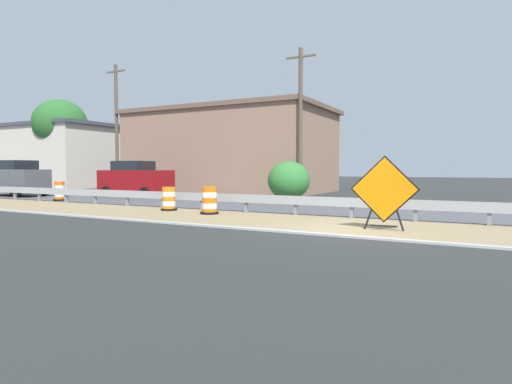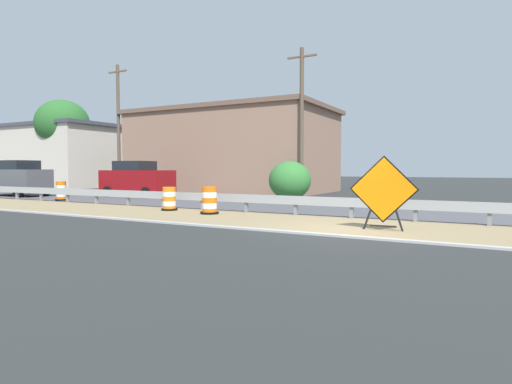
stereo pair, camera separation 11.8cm
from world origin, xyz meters
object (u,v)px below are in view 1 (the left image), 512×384
warning_sign_diamond (384,191)px  traffic_barrel_nearest (209,202)px  utility_pole_mid (117,126)px  traffic_barrel_close (169,200)px  car_mid_far_lane (135,179)px  car_lead_near_lane (15,178)px  utility_pole_near (300,121)px  traffic_barrel_mid (60,192)px

warning_sign_diamond → traffic_barrel_nearest: warning_sign_diamond is taller
traffic_barrel_nearest → utility_pole_mid: bearing=56.3°
traffic_barrel_close → car_mid_far_lane: bearing=51.7°
traffic_barrel_nearest → car_mid_far_lane: 11.49m
car_lead_near_lane → utility_pole_near: bearing=-158.2°
car_mid_far_lane → utility_pole_mid: 7.77m
utility_pole_mid → utility_pole_near: bearing=-90.7°
warning_sign_diamond → utility_pole_mid: (11.39, 21.86, 3.78)m
warning_sign_diamond → car_mid_far_lane: 17.95m
utility_pole_mid → traffic_barrel_close: bearing=-127.0°
warning_sign_diamond → traffic_barrel_mid: 17.86m
traffic_barrel_close → car_lead_near_lane: bearing=79.1°
traffic_barrel_nearest → traffic_barrel_close: traffic_barrel_nearest is taller
traffic_barrel_nearest → utility_pole_near: utility_pole_near is taller
traffic_barrel_mid → car_mid_far_lane: bearing=-16.0°
warning_sign_diamond → traffic_barrel_nearest: size_ratio=2.01×
traffic_barrel_nearest → traffic_barrel_mid: size_ratio=1.01×
warning_sign_diamond → utility_pole_mid: 24.94m
traffic_barrel_mid → utility_pole_near: 13.83m
traffic_barrel_mid → traffic_barrel_close: bearing=-99.9°
car_mid_far_lane → utility_pole_near: (3.74, -9.25, 3.39)m
warning_sign_diamond → utility_pole_near: bearing=-151.8°
traffic_barrel_mid → utility_pole_mid: size_ratio=0.11×
traffic_barrel_mid → car_lead_near_lane: (1.27, 5.82, 0.64)m
car_lead_near_lane → car_mid_far_lane: (3.07, -7.07, -0.02)m
traffic_barrel_mid → utility_pole_mid: (8.25, 4.30, 4.40)m
traffic_barrel_close → utility_pole_mid: size_ratio=0.10×
traffic_barrel_mid → car_lead_near_lane: 6.00m
warning_sign_diamond → utility_pole_near: utility_pole_near is taller
car_lead_near_lane → utility_pole_mid: bearing=-103.2°
warning_sign_diamond → traffic_barrel_mid: size_ratio=2.02×
warning_sign_diamond → utility_pole_mid: size_ratio=0.22×
traffic_barrel_mid → car_mid_far_lane: (4.34, -1.25, 0.62)m
traffic_barrel_close → utility_pole_near: 10.56m
car_lead_near_lane → utility_pole_mid: utility_pole_mid is taller
car_lead_near_lane → utility_pole_near: (6.80, -16.32, 3.37)m
car_lead_near_lane → car_mid_far_lane: bearing=-157.4°
car_lead_near_lane → warning_sign_diamond: bearing=168.5°
warning_sign_diamond → traffic_barrel_close: size_ratio=2.17×
warning_sign_diamond → traffic_barrel_mid: warning_sign_diamond is taller
traffic_barrel_mid → utility_pole_near: size_ratio=0.12×
car_mid_far_lane → utility_pole_mid: utility_pole_mid is taller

